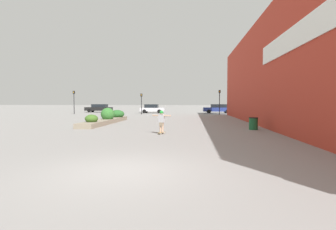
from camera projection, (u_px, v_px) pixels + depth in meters
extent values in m
plane|color=gray|center=(122.00, 171.00, 7.09)|extent=(300.00, 300.00, 0.00)
cube|color=#B23323|center=(264.00, 71.00, 19.95)|extent=(0.60, 37.45, 8.43)
cube|color=white|center=(325.00, 17.00, 10.11)|extent=(0.06, 17.68, 1.20)
cube|color=gray|center=(106.00, 121.00, 22.89)|extent=(1.29, 9.93, 0.37)
ellipsoid|color=#3D6623|center=(91.00, 119.00, 19.79)|extent=(0.96, 1.04, 0.64)
ellipsoid|color=#33702D|center=(108.00, 114.00, 23.05)|extent=(1.19, 1.20, 1.14)
ellipsoid|color=#286028|center=(117.00, 114.00, 26.15)|extent=(1.39, 1.36, 0.81)
cube|color=olive|center=(162.00, 132.00, 15.29)|extent=(0.41, 0.73, 0.01)
cylinder|color=beige|center=(162.00, 133.00, 15.55)|extent=(0.07, 0.08, 0.06)
cylinder|color=beige|center=(165.00, 133.00, 15.49)|extent=(0.07, 0.08, 0.06)
cylinder|color=beige|center=(158.00, 134.00, 15.10)|extent=(0.07, 0.08, 0.06)
cylinder|color=beige|center=(161.00, 134.00, 15.03)|extent=(0.07, 0.08, 0.06)
cylinder|color=tan|center=(160.00, 127.00, 15.30)|extent=(0.14, 0.14, 0.58)
cylinder|color=tan|center=(163.00, 127.00, 15.24)|extent=(0.14, 0.14, 0.58)
cube|color=gray|center=(162.00, 124.00, 15.26)|extent=(0.26, 0.23, 0.21)
cube|color=#B2B2B7|center=(162.00, 118.00, 15.25)|extent=(0.37, 0.27, 0.46)
cylinder|color=tan|center=(156.00, 115.00, 15.40)|extent=(0.43, 0.22, 0.08)
cylinder|color=tan|center=(167.00, 116.00, 15.08)|extent=(0.43, 0.22, 0.08)
sphere|color=tan|center=(162.00, 113.00, 15.23)|extent=(0.19, 0.19, 0.19)
sphere|color=green|center=(162.00, 112.00, 15.23)|extent=(0.22, 0.22, 0.22)
cylinder|color=#1E5B33|center=(253.00, 124.00, 17.69)|extent=(0.58, 0.58, 0.78)
cylinder|color=black|center=(253.00, 118.00, 17.67)|extent=(0.61, 0.61, 0.05)
cube|color=black|center=(99.00, 109.00, 47.89)|extent=(4.77, 1.81, 0.62)
cube|color=black|center=(100.00, 106.00, 47.84)|extent=(2.62, 1.59, 0.55)
cylinder|color=black|center=(89.00, 111.00, 47.18)|extent=(0.61, 0.22, 0.61)
cylinder|color=black|center=(93.00, 110.00, 48.89)|extent=(0.61, 0.22, 0.61)
cylinder|color=black|center=(105.00, 111.00, 46.91)|extent=(0.61, 0.22, 0.61)
cylinder|color=black|center=(108.00, 110.00, 48.62)|extent=(0.61, 0.22, 0.61)
cube|color=navy|center=(217.00, 109.00, 43.78)|extent=(4.76, 1.95, 0.65)
cube|color=black|center=(219.00, 106.00, 43.73)|extent=(2.62, 1.71, 0.55)
cylinder|color=black|center=(209.00, 112.00, 43.01)|extent=(0.61, 0.22, 0.61)
cylinder|color=black|center=(208.00, 111.00, 44.85)|extent=(0.61, 0.22, 0.61)
cylinder|color=black|center=(227.00, 112.00, 42.74)|extent=(0.61, 0.22, 0.61)
cylinder|color=black|center=(226.00, 111.00, 44.58)|extent=(0.61, 0.22, 0.61)
cube|color=silver|center=(153.00, 109.00, 44.48)|extent=(4.04, 1.92, 0.58)
cube|color=black|center=(152.00, 106.00, 44.47)|extent=(2.22, 1.69, 0.59)
cylinder|color=black|center=(161.00, 111.00, 45.29)|extent=(0.63, 0.22, 0.63)
cylinder|color=black|center=(159.00, 111.00, 43.47)|extent=(0.63, 0.22, 0.63)
cylinder|color=black|center=(146.00, 111.00, 45.52)|extent=(0.63, 0.22, 0.63)
cylinder|color=black|center=(144.00, 111.00, 43.70)|extent=(0.63, 0.22, 0.63)
cube|color=navy|center=(279.00, 109.00, 43.96)|extent=(4.41, 1.73, 0.65)
cube|color=black|center=(278.00, 106.00, 43.95)|extent=(2.43, 1.52, 0.58)
cylinder|color=black|center=(286.00, 111.00, 44.67)|extent=(0.62, 0.22, 0.62)
cylinder|color=black|center=(289.00, 111.00, 43.03)|extent=(0.62, 0.22, 0.62)
cylinder|color=black|center=(269.00, 111.00, 44.92)|extent=(0.62, 0.22, 0.62)
cylinder|color=black|center=(272.00, 111.00, 43.28)|extent=(0.62, 0.22, 0.62)
cylinder|color=black|center=(141.00, 105.00, 39.77)|extent=(0.11, 0.11, 2.70)
cube|color=black|center=(141.00, 95.00, 39.69)|extent=(0.28, 0.20, 0.45)
sphere|color=#2D2823|center=(141.00, 94.00, 39.56)|extent=(0.15, 0.15, 0.15)
sphere|color=orange|center=(141.00, 95.00, 39.57)|extent=(0.15, 0.15, 0.15)
sphere|color=#2D2823|center=(141.00, 96.00, 39.58)|extent=(0.15, 0.15, 0.15)
cylinder|color=black|center=(219.00, 104.00, 38.87)|extent=(0.11, 0.11, 3.20)
cube|color=black|center=(220.00, 92.00, 38.78)|extent=(0.28, 0.20, 0.45)
sphere|color=#2D2823|center=(220.00, 91.00, 38.65)|extent=(0.15, 0.15, 0.15)
sphere|color=orange|center=(220.00, 92.00, 38.66)|extent=(0.15, 0.15, 0.15)
sphere|color=#2D2823|center=(220.00, 93.00, 38.67)|extent=(0.15, 0.15, 0.15)
cylinder|color=black|center=(74.00, 104.00, 40.55)|extent=(0.11, 0.11, 3.15)
cube|color=black|center=(74.00, 92.00, 40.46)|extent=(0.28, 0.20, 0.45)
sphere|color=#2D2823|center=(73.00, 91.00, 40.33)|extent=(0.15, 0.15, 0.15)
sphere|color=orange|center=(74.00, 92.00, 40.34)|extent=(0.15, 0.15, 0.15)
sphere|color=#2D2823|center=(74.00, 93.00, 40.34)|extent=(0.15, 0.15, 0.15)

